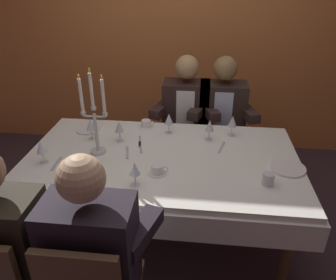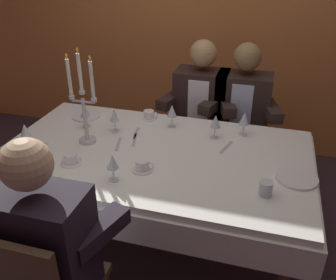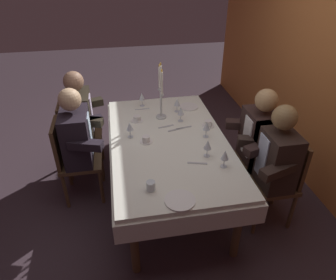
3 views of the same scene
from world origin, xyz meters
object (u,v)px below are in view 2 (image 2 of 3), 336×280
(coffee_cup_0, at_px, (71,159))
(coffee_cup_1, at_px, (143,166))
(wine_glass_4, at_px, (216,122))
(seated_diner_1, at_px, (42,244))
(seated_diner_2, at_px, (201,102))
(dinner_plate_1, at_px, (87,116))
(candelabra, at_px, (84,105))
(wine_glass_1, at_px, (85,112))
(dinner_plate_0, at_px, (297,178))
(wine_glass_0, at_px, (244,119))
(dining_table, at_px, (154,167))
(seated_diner_3, at_px, (242,106))
(coffee_cup_2, at_px, (149,115))
(water_tumbler_0, at_px, (266,188))
(wine_glass_6, at_px, (112,162))
(wine_glass_3, at_px, (172,112))
(wine_glass_5, at_px, (25,131))
(wine_glass_2, at_px, (114,116))

(coffee_cup_0, height_order, coffee_cup_1, same)
(wine_glass_4, distance_m, seated_diner_1, 1.30)
(seated_diner_2, bearing_deg, dinner_plate_1, -145.06)
(candelabra, distance_m, wine_glass_1, 0.26)
(wine_glass_4, xyz_separation_m, coffee_cup_1, (-0.33, -0.50, -0.09))
(candelabra, relative_size, coffee_cup_1, 4.64)
(dinner_plate_0, relative_size, wine_glass_0, 1.40)
(dining_table, distance_m, seated_diner_1, 0.92)
(coffee_cup_1, distance_m, seated_diner_3, 1.19)
(coffee_cup_2, bearing_deg, coffee_cup_1, -74.34)
(seated_diner_2, bearing_deg, dinner_plate_0, -52.85)
(dinner_plate_0, xyz_separation_m, water_tumbler_0, (-0.16, -0.19, 0.03))
(dinner_plate_0, bearing_deg, seated_diner_3, 112.29)
(wine_glass_1, relative_size, wine_glass_4, 1.00)
(water_tumbler_0, bearing_deg, wine_glass_1, 159.65)
(wine_glass_1, relative_size, wine_glass_6, 1.00)
(candelabra, relative_size, seated_diner_1, 0.49)
(seated_diner_2, bearing_deg, wine_glass_1, -134.69)
(dinner_plate_0, distance_m, coffee_cup_0, 1.28)
(wine_glass_4, height_order, seated_diner_2, seated_diner_2)
(wine_glass_1, bearing_deg, candelabra, -60.64)
(wine_glass_1, height_order, seated_diner_3, seated_diner_3)
(wine_glass_3, relative_size, wine_glass_5, 1.00)
(candelabra, height_order, coffee_cup_0, candelabra)
(wine_glass_3, xyz_separation_m, coffee_cup_0, (-0.44, -0.63, -0.09))
(coffee_cup_2, bearing_deg, wine_glass_6, -85.04)
(wine_glass_2, xyz_separation_m, seated_diner_3, (0.79, 0.69, -0.12))
(dinner_plate_1, relative_size, water_tumbler_0, 2.75)
(dining_table, distance_m, seated_diner_3, 1.00)
(dinner_plate_1, bearing_deg, coffee_cup_1, -41.55)
(wine_glass_5, xyz_separation_m, seated_diner_1, (0.56, -0.71, -0.12))
(dinner_plate_0, xyz_separation_m, wine_glass_4, (-0.51, 0.36, 0.11))
(coffee_cup_2, bearing_deg, wine_glass_5, -133.75)
(dining_table, height_order, candelabra, candelabra)
(seated_diner_1, bearing_deg, candelabra, 104.67)
(wine_glass_1, xyz_separation_m, wine_glass_2, (0.22, -0.01, 0.00))
(water_tumbler_0, bearing_deg, seated_diner_1, -145.55)
(wine_glass_0, bearing_deg, candelabra, -158.59)
(coffee_cup_2, bearing_deg, dinner_plate_1, -168.13)
(wine_glass_5, bearing_deg, wine_glass_3, 34.15)
(water_tumbler_0, relative_size, coffee_cup_1, 0.59)
(wine_glass_3, bearing_deg, candelabra, -142.10)
(coffee_cup_0, bearing_deg, dinner_plate_1, 109.62)
(coffee_cup_0, bearing_deg, dinner_plate_0, 8.63)
(dining_table, bearing_deg, dinner_plate_0, -4.94)
(seated_diner_1, relative_size, seated_diner_3, 1.00)
(dinner_plate_0, distance_m, wine_glass_1, 1.44)
(wine_glass_6, bearing_deg, water_tumbler_0, 6.76)
(wine_glass_0, distance_m, seated_diner_2, 0.65)
(wine_glass_2, xyz_separation_m, coffee_cup_0, (-0.08, -0.46, -0.09))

